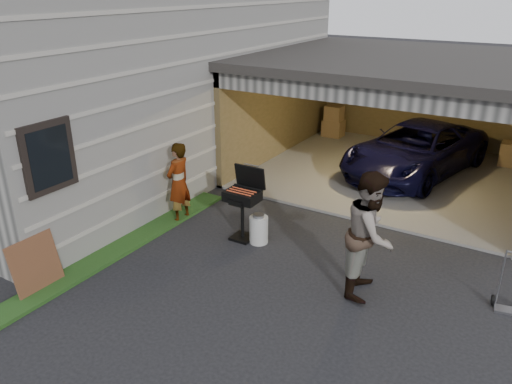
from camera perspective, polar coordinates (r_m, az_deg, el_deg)
ground at (r=7.94m, az=-4.53°, el=-11.27°), size 80.00×80.00×0.00m
house at (r=13.70m, az=-16.00°, el=14.87°), size 7.00×11.00×5.50m
groundcover_strip at (r=8.72m, az=-20.81°, el=-9.24°), size 0.50×8.00×0.06m
garage at (r=12.74m, az=16.57°, el=10.22°), size 6.80×6.30×2.90m
minivan at (r=12.87m, az=17.74°, el=4.40°), size 3.01×4.78×1.23m
woman at (r=9.91m, az=-8.84°, el=1.06°), size 0.39×0.60×1.63m
man at (r=7.64m, az=12.92°, el=-4.71°), size 0.86×1.04×1.96m
bbq_grill at (r=9.09m, az=-1.47°, el=-0.70°), size 0.62×0.54×1.37m
propane_tank at (r=9.17m, az=0.31°, el=-4.33°), size 0.40×0.40×0.52m
plywood_panel at (r=8.44m, az=-23.87°, el=-7.63°), size 0.22×0.79×0.88m
hand_truck at (r=8.31m, az=26.76°, el=-10.78°), size 0.41×0.34×0.94m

